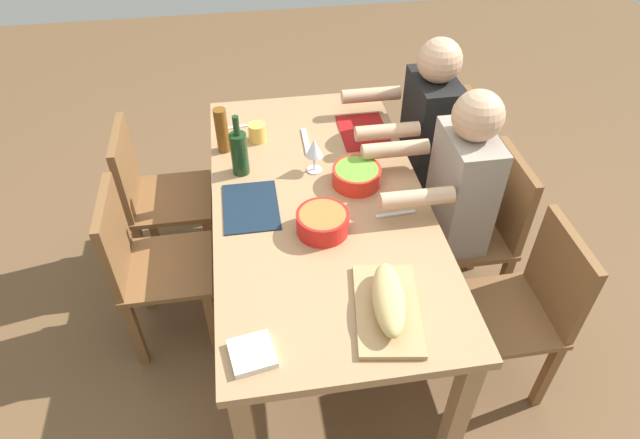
# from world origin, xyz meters

# --- Properties ---
(ground_plane) EXTENTS (8.00, 8.00, 0.00)m
(ground_plane) POSITION_xyz_m (0.00, 0.00, 0.00)
(ground_plane) COLOR brown
(dining_table) EXTENTS (1.76, 0.91, 0.74)m
(dining_table) POSITION_xyz_m (0.00, 0.00, 0.65)
(dining_table) COLOR #A87F56
(dining_table) RESTS_ON ground_plane
(chair_near_center) EXTENTS (0.40, 0.40, 0.85)m
(chair_near_center) POSITION_xyz_m (0.00, -0.78, 0.48)
(chair_near_center) COLOR brown
(chair_near_center) RESTS_ON ground_plane
(diner_near_center) EXTENTS (0.41, 0.53, 1.20)m
(diner_near_center) POSITION_xyz_m (0.00, -0.59, 0.70)
(diner_near_center) COLOR #2D2D38
(diner_near_center) RESTS_ON ground_plane
(chair_near_left) EXTENTS (0.40, 0.40, 0.85)m
(chair_near_left) POSITION_xyz_m (-0.49, -0.78, 0.48)
(chair_near_left) COLOR brown
(chair_near_left) RESTS_ON ground_plane
(chair_far_right) EXTENTS (0.40, 0.40, 0.85)m
(chair_far_right) POSITION_xyz_m (0.49, 0.78, 0.48)
(chair_far_right) COLOR brown
(chair_far_right) RESTS_ON ground_plane
(chair_near_right) EXTENTS (0.40, 0.40, 0.85)m
(chair_near_right) POSITION_xyz_m (0.49, -0.78, 0.48)
(chair_near_right) COLOR brown
(chair_near_right) RESTS_ON ground_plane
(diner_near_right) EXTENTS (0.41, 0.53, 1.20)m
(diner_near_right) POSITION_xyz_m (0.49, -0.59, 0.70)
(diner_near_right) COLOR #2D2D38
(diner_near_right) RESTS_ON ground_plane
(chair_far_center) EXTENTS (0.40, 0.40, 0.85)m
(chair_far_center) POSITION_xyz_m (0.00, 0.78, 0.48)
(chair_far_center) COLOR brown
(chair_far_center) RESTS_ON ground_plane
(serving_bowl_salad) EXTENTS (0.21, 0.21, 0.08)m
(serving_bowl_salad) POSITION_xyz_m (0.09, -0.18, 0.79)
(serving_bowl_salad) COLOR red
(serving_bowl_salad) RESTS_ON dining_table
(serving_bowl_fruit) EXTENTS (0.21, 0.21, 0.09)m
(serving_bowl_fruit) POSITION_xyz_m (-0.19, 0.02, 0.79)
(serving_bowl_fruit) COLOR red
(serving_bowl_fruit) RESTS_ON dining_table
(cutting_board) EXTENTS (0.43, 0.28, 0.02)m
(cutting_board) POSITION_xyz_m (-0.62, -0.14, 0.75)
(cutting_board) COLOR tan
(cutting_board) RESTS_ON dining_table
(bread_loaf) EXTENTS (0.33, 0.16, 0.09)m
(bread_loaf) POSITION_xyz_m (-0.62, -0.14, 0.81)
(bread_loaf) COLOR tan
(bread_loaf) RESTS_ON cutting_board
(wine_bottle) EXTENTS (0.08, 0.08, 0.29)m
(wine_bottle) POSITION_xyz_m (0.25, 0.32, 0.85)
(wine_bottle) COLOR #193819
(wine_bottle) RESTS_ON dining_table
(beer_bottle) EXTENTS (0.06, 0.06, 0.22)m
(beer_bottle) POSITION_xyz_m (0.44, 0.39, 0.85)
(beer_bottle) COLOR brown
(beer_bottle) RESTS_ON dining_table
(wine_glass) EXTENTS (0.08, 0.08, 0.17)m
(wine_glass) POSITION_xyz_m (0.21, -0.01, 0.86)
(wine_glass) COLOR silver
(wine_glass) RESTS_ON dining_table
(fork_near_center) EXTENTS (0.02, 0.17, 0.01)m
(fork_near_center) POSITION_xyz_m (-0.14, -0.29, 0.74)
(fork_near_center) COLOR silver
(fork_near_center) RESTS_ON dining_table
(cup_far_right) EXTENTS (0.08, 0.08, 0.09)m
(cup_far_right) POSITION_xyz_m (0.49, 0.23, 0.78)
(cup_far_right) COLOR gold
(cup_far_right) RESTS_ON dining_table
(fork_far_right) EXTENTS (0.04, 0.17, 0.01)m
(fork_far_right) POSITION_xyz_m (0.63, 0.29, 0.74)
(fork_far_right) COLOR silver
(fork_far_right) RESTS_ON dining_table
(placemat_near_right) EXTENTS (0.32, 0.23, 0.01)m
(placemat_near_right) POSITION_xyz_m (0.49, -0.29, 0.74)
(placemat_near_right) COLOR maroon
(placemat_near_right) RESTS_ON dining_table
(placemat_far_center) EXTENTS (0.32, 0.23, 0.01)m
(placemat_far_center) POSITION_xyz_m (0.00, 0.29, 0.74)
(placemat_far_center) COLOR #142333
(placemat_far_center) RESTS_ON dining_table
(carving_knife) EXTENTS (0.23, 0.03, 0.01)m
(carving_knife) POSITION_xyz_m (0.44, 0.00, 0.74)
(carving_knife) COLOR silver
(carving_knife) RESTS_ON dining_table
(napkin_stack) EXTENTS (0.16, 0.16, 0.02)m
(napkin_stack) POSITION_xyz_m (-0.73, 0.34, 0.75)
(napkin_stack) COLOR white
(napkin_stack) RESTS_ON dining_table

